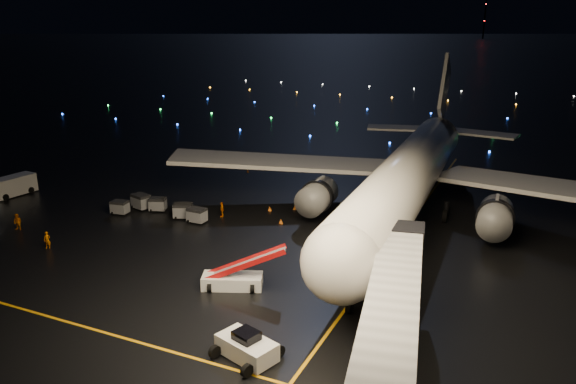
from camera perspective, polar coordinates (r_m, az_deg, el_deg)
name	(u,v)px	position (r m, az deg, el deg)	size (l,w,h in m)	color
ground	(504,62)	(338.24, 21.08, 12.24)	(2000.00, 2000.00, 0.00)	black
lane_centre	(393,244)	(57.25, 10.65, -5.24)	(0.25, 80.00, 0.02)	orange
lane_cross	(79,325)	(44.96, -20.49, -12.55)	(60.00, 0.25, 0.02)	orange
airliner	(415,141)	(65.23, 12.80, 5.11)	(59.50, 56.53, 16.86)	white
pushback_tug	(247,344)	(38.35, -4.22, -15.19)	(4.07, 2.13, 1.94)	silver
belt_loader	(232,268)	(47.14, -5.71, -7.67)	(7.32, 2.00, 3.55)	silver
service_truck	(14,186)	(79.68, -26.10, 0.58)	(2.15, 6.81, 2.51)	silver
crew_a	(47,240)	(59.91, -23.27, -4.50)	(0.62, 0.41, 1.71)	orange
crew_b	(18,222)	(66.27, -25.77, -2.76)	(0.88, 0.69, 1.81)	orange
crew_c	(222,210)	(64.13, -6.73, -1.78)	(1.03, 0.43, 1.76)	orange
safety_cone_0	(281,221)	(61.77, -0.72, -2.99)	(0.49, 0.49, 0.56)	orange
safety_cone_1	(295,208)	(66.41, 0.67, -1.59)	(0.40, 0.40, 0.45)	orange
safety_cone_2	(270,208)	(65.99, -1.87, -1.68)	(0.47, 0.47, 0.54)	orange
safety_cone_3	(248,171)	(82.99, -4.11, 2.16)	(0.39, 0.39, 0.44)	orange
radio_mast	(485,12)	(781.33, 19.40, 16.82)	(1.80, 1.80, 64.00)	black
taxiway_lights	(439,110)	(146.28, 15.09, 8.06)	(164.00, 92.00, 0.36)	black
baggage_cart_0	(197,215)	(62.73, -9.24, -2.36)	(1.97, 1.38, 1.67)	gray
baggage_cart_1	(183,211)	(64.33, -10.62, -1.91)	(2.05, 1.43, 1.74)	gray
baggage_cart_2	(141,202)	(68.62, -14.71, -0.96)	(2.11, 1.48, 1.80)	gray
baggage_cart_3	(158,204)	(67.46, -13.10, -1.24)	(1.87, 1.31, 1.59)	gray
baggage_cart_4	(120,207)	(67.52, -16.71, -1.51)	(1.86, 1.30, 1.58)	gray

